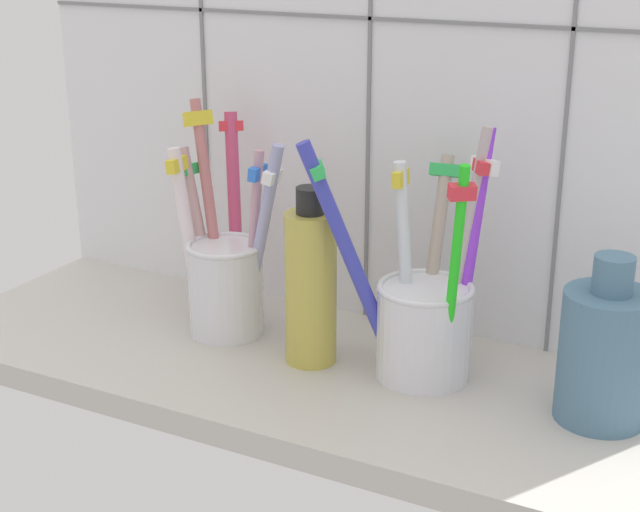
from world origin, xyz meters
The scene contains 6 objects.
counter_slab centered at (0.00, 0.00, 1.00)cm, with size 64.00×22.00×2.00cm, color #BCB7AD.
tile_wall_back centered at (0.00, 12.00, 22.50)cm, with size 64.00×2.20×45.00cm.
toothbrush_cup_left centered at (-9.04, 2.62, 7.32)cm, with size 10.78×9.09×18.96cm.
toothbrush_cup_right centered at (8.62, 2.44, 6.97)cm, with size 13.30×11.61×18.92cm.
ceramic_vase centered at (22.08, 1.81, 6.97)cm, with size 6.25×6.25×11.95cm.
soap_bottle centered at (0.17, 0.75, 8.37)cm, with size 4.00×4.00×14.06cm.
Camera 1 is at (31.97, -59.43, 34.96)cm, focal length 53.65 mm.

